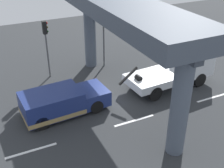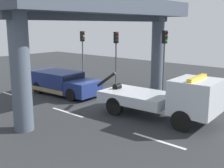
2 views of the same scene
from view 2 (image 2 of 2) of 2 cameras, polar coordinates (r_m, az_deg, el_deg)
ground_plane at (r=17.85m, az=-2.60°, el=-4.01°), size 60.00×40.00×0.10m
lane_stripe_west at (r=21.00m, az=-19.53°, el=-2.12°), size 2.60×0.16×0.01m
lane_stripe_mid at (r=16.16m, az=-9.02°, el=-5.67°), size 2.60×0.16×0.01m
lane_stripe_east at (r=12.39m, az=9.34°, el=-11.25°), size 2.60×0.16×0.01m
tow_truck_white at (r=14.68m, az=11.48°, el=-2.70°), size 7.31×2.74×2.46m
towed_van_green at (r=20.25m, az=-9.96°, el=0.15°), size 5.32×2.49×1.58m
overpass_structure at (r=16.77m, az=-1.30°, el=13.68°), size 3.60×13.33×6.35m
traffic_light_near at (r=25.80m, az=-5.96°, el=8.01°), size 0.39×0.32×4.27m
traffic_light_far at (r=23.02m, az=0.87°, el=7.62°), size 0.39×0.32×4.28m
traffic_light_mid at (r=20.37m, az=10.59°, el=7.19°), size 0.39×0.32×4.45m
traffic_cone_orange at (r=19.65m, az=0.95°, el=-1.35°), size 0.59×0.59×0.71m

